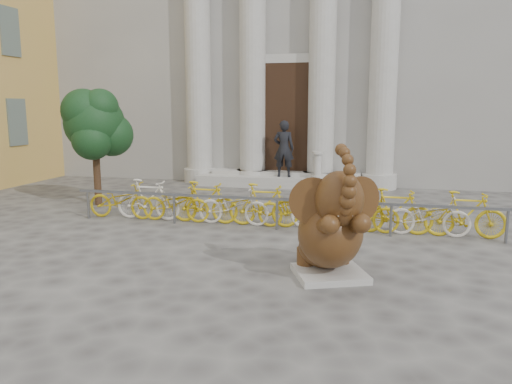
% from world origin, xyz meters
% --- Properties ---
extents(ground, '(80.00, 80.00, 0.00)m').
position_xyz_m(ground, '(0.00, 0.00, 0.00)').
color(ground, '#474442').
rests_on(ground, ground).
extents(classical_building, '(22.00, 10.70, 12.00)m').
position_xyz_m(classical_building, '(0.00, 14.93, 5.98)').
color(classical_building, gray).
rests_on(classical_building, ground).
extents(entrance_steps, '(6.00, 1.20, 0.36)m').
position_xyz_m(entrance_steps, '(0.00, 9.40, 0.18)').
color(entrance_steps, '#A8A59E').
rests_on(entrance_steps, ground).
extents(elephant_statue, '(1.49, 1.74, 2.20)m').
position_xyz_m(elephant_statue, '(2.44, 0.48, 0.80)').
color(elephant_statue, '#A8A59E').
rests_on(elephant_statue, ground).
extents(bike_rack, '(9.92, 0.53, 1.00)m').
position_xyz_m(bike_rack, '(0.95, 3.65, 0.50)').
color(bike_rack, slate).
rests_on(bike_rack, ground).
extents(tree, '(1.86, 1.69, 3.22)m').
position_xyz_m(tree, '(-4.46, 4.99, 2.25)').
color(tree, '#332114').
rests_on(tree, ground).
extents(pedestrian, '(0.73, 0.52, 1.92)m').
position_xyz_m(pedestrian, '(0.02, 9.29, 1.32)').
color(pedestrian, black).
rests_on(pedestrian, entrance_steps).
extents(balustrade_post, '(0.37, 0.37, 0.91)m').
position_xyz_m(balustrade_post, '(1.19, 9.10, 0.78)').
color(balustrade_post, '#A8A59E').
rests_on(balustrade_post, entrance_steps).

